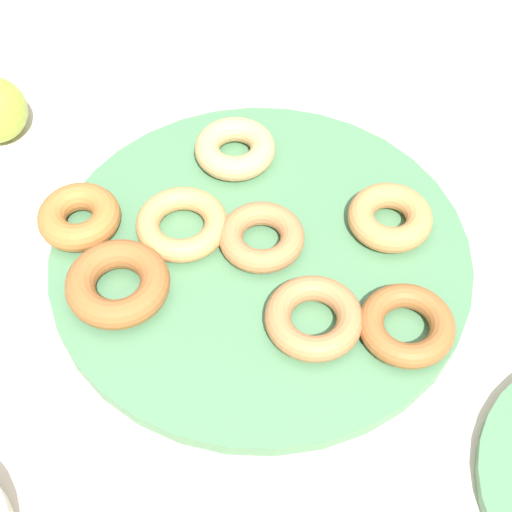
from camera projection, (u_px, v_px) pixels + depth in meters
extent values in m
plane|color=beige|center=(260.00, 260.00, 0.75)|extent=(2.40, 2.40, 0.00)
cylinder|color=#4C7F56|center=(260.00, 255.00, 0.74)|extent=(0.40, 0.40, 0.01)
torus|color=tan|center=(182.00, 224.00, 0.74)|extent=(0.09, 0.09, 0.02)
torus|color=#B27547|center=(314.00, 318.00, 0.68)|extent=(0.11, 0.11, 0.02)
torus|color=tan|center=(235.00, 149.00, 0.80)|extent=(0.12, 0.12, 0.03)
torus|color=#C6844C|center=(390.00, 217.00, 0.75)|extent=(0.11, 0.11, 0.03)
torus|color=#995B2D|center=(407.00, 325.00, 0.67)|extent=(0.12, 0.12, 0.02)
torus|color=#995B2D|center=(118.00, 283.00, 0.70)|extent=(0.11, 0.11, 0.03)
torus|color=#AD6B33|center=(79.00, 217.00, 0.74)|extent=(0.09, 0.09, 0.03)
torus|color=#B27547|center=(263.00, 237.00, 0.73)|extent=(0.11, 0.11, 0.02)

